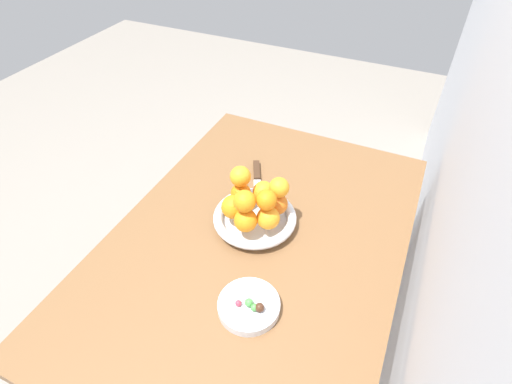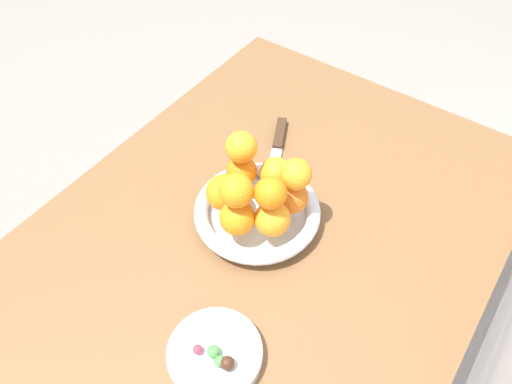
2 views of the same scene
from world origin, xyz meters
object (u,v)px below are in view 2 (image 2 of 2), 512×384
orange_0 (224,193)px  orange_5 (242,171)px  orange_9 (296,174)px  candy_ball_2 (227,363)px  orange_2 (272,219)px  candy_dish (215,354)px  candy_ball_1 (220,361)px  fruit_bowl (257,212)px  orange_4 (276,174)px  orange_8 (241,147)px  orange_7 (271,193)px  orange_1 (237,218)px  candy_ball_3 (214,352)px  candy_ball_0 (198,349)px  knife (276,154)px  orange_3 (291,197)px  dining_table (254,270)px  orange_6 (236,191)px

orange_0 → orange_5: (-0.06, -0.01, -0.00)m
orange_5 → orange_9: (-0.00, 0.11, 0.06)m
candy_ball_2 → orange_9: bearing=-165.7°
orange_2 → candy_dish: bearing=12.2°
candy_ball_1 → orange_0: bearing=-144.0°
fruit_bowl → orange_4: size_ratio=3.79×
orange_4 → orange_8: 0.08m
orange_7 → orange_8: 0.12m
orange_0 → orange_1: bearing=59.3°
fruit_bowl → candy_ball_3: (0.26, 0.10, 0.01)m
orange_0 → orange_5: 0.06m
candy_dish → candy_ball_0: (0.01, -0.02, 0.02)m
orange_0 → orange_7: 0.11m
orange_4 → knife: 0.13m
orange_7 → orange_3: bearing=172.8°
dining_table → orange_3: (-0.08, 0.02, 0.16)m
orange_2 → orange_4: (-0.09, -0.05, -0.00)m
orange_1 → orange_3: bearing=151.6°
candy_ball_1 → candy_ball_2: (-0.00, 0.01, 0.00)m
candy_ball_1 → orange_3: bearing=-167.1°
orange_6 → orange_0: bearing=-116.7°
orange_9 → candy_ball_3: (0.29, 0.05, -0.10)m
orange_1 → orange_2: 0.06m
orange_3 → candy_ball_3: bearing=10.0°
candy_dish → candy_ball_2: bearing=77.5°
fruit_bowl → orange_3: orange_3 is taller
orange_2 → candy_ball_0: 0.24m
orange_0 → candy_ball_2: (0.23, 0.18, -0.04)m
orange_8 → orange_1: bearing=32.2°
orange_0 → orange_2: size_ratio=1.05×
fruit_bowl → orange_6: bearing=-3.8°
orange_4 → candy_dish: bearing=17.8°
orange_6 → orange_7: 0.06m
candy_dish → orange_3: orange_3 is taller
candy_dish → candy_ball_3: (0.00, 0.00, 0.02)m
orange_1 → orange_7: bearing=129.9°
orange_4 → orange_6: bearing=-1.1°
candy_ball_0 → candy_dish: bearing=126.9°
orange_3 → knife: orange_3 is taller
orange_9 → candy_ball_3: orange_9 is taller
orange_9 → orange_2: bearing=-3.0°
orange_2 → knife: 0.23m
knife → candy_ball_1: bearing=23.4°
orange_3 → orange_5: size_ratio=1.06×
orange_9 → candy_ball_2: (0.29, 0.07, -0.10)m
orange_0 → knife: (-0.19, -0.01, -0.07)m
orange_0 → orange_4: size_ratio=1.07×
candy_ball_3 → candy_ball_1: bearing=70.0°
candy_ball_1 → candy_ball_2: bearing=107.8°
orange_8 → orange_6: bearing=32.0°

